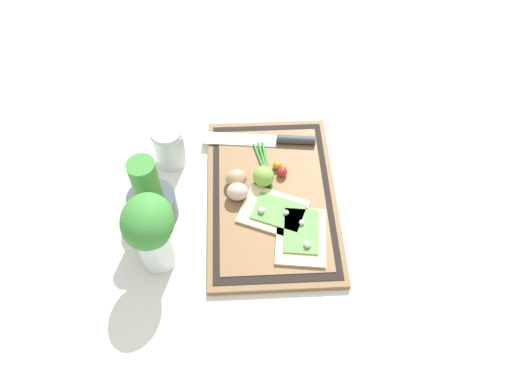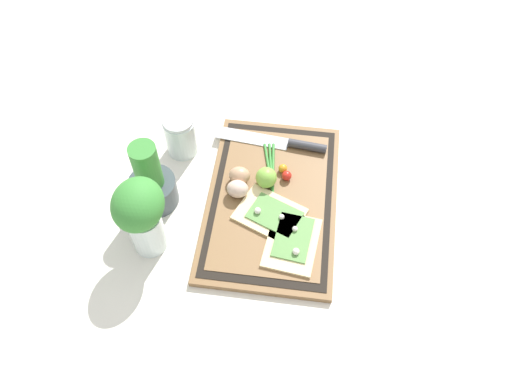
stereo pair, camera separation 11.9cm
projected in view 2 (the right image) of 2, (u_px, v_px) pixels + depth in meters
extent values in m
plane|color=silver|center=(272.00, 202.00, 1.22)|extent=(6.00, 6.00, 0.00)
cube|color=brown|center=(272.00, 200.00, 1.21)|extent=(0.49, 0.31, 0.02)
cube|color=black|center=(272.00, 198.00, 1.20)|extent=(0.46, 0.29, 0.00)
cube|color=brown|center=(272.00, 198.00, 1.20)|extent=(0.42, 0.25, 0.00)
cube|color=beige|center=(292.00, 243.00, 1.13)|extent=(0.16, 0.13, 0.01)
cube|color=#568942|center=(293.00, 237.00, 1.13)|extent=(0.13, 0.09, 0.00)
sphere|color=silver|center=(296.00, 251.00, 1.10)|extent=(0.02, 0.02, 0.02)
sphere|color=silver|center=(295.00, 229.00, 1.13)|extent=(0.01, 0.01, 0.01)
cube|color=beige|center=(270.00, 214.00, 1.17)|extent=(0.16, 0.18, 0.01)
cube|color=#568942|center=(274.00, 215.00, 1.16)|extent=(0.12, 0.14, 0.00)
sphere|color=silver|center=(258.00, 211.00, 1.16)|extent=(0.02, 0.02, 0.02)
sphere|color=silver|center=(282.00, 217.00, 1.15)|extent=(0.01, 0.01, 0.01)
cube|color=silver|center=(252.00, 138.00, 1.31)|extent=(0.06, 0.20, 0.00)
cylinder|color=#38383D|center=(307.00, 146.00, 1.28)|extent=(0.03, 0.10, 0.02)
ellipsoid|color=tan|center=(239.00, 175.00, 1.21)|extent=(0.04, 0.05, 0.04)
ellipsoid|color=beige|center=(237.00, 190.00, 1.19)|extent=(0.04, 0.05, 0.04)
sphere|color=#7FB742|center=(266.00, 178.00, 1.20)|extent=(0.05, 0.05, 0.05)
sphere|color=red|center=(287.00, 176.00, 1.22)|extent=(0.02, 0.02, 0.02)
sphere|color=orange|center=(283.00, 168.00, 1.24)|extent=(0.02, 0.02, 0.02)
cylinder|color=#388433|center=(274.00, 192.00, 1.21)|extent=(0.30, 0.04, 0.01)
cylinder|color=#388433|center=(274.00, 192.00, 1.21)|extent=(0.30, 0.06, 0.01)
cylinder|color=#388433|center=(274.00, 192.00, 1.21)|extent=(0.30, 0.08, 0.01)
cylinder|color=#3D474C|center=(154.00, 191.00, 1.19)|extent=(0.11, 0.11, 0.07)
cylinder|color=#388433|center=(148.00, 171.00, 1.13)|extent=(0.06, 0.06, 0.16)
cylinder|color=silver|center=(181.00, 137.00, 1.27)|extent=(0.08, 0.08, 0.10)
cylinder|color=olive|center=(182.00, 145.00, 1.30)|extent=(0.07, 0.07, 0.04)
cylinder|color=silver|center=(178.00, 121.00, 1.22)|extent=(0.08, 0.08, 0.01)
cylinder|color=silver|center=(147.00, 231.00, 1.10)|extent=(0.08, 0.08, 0.11)
ellipsoid|color=#388433|center=(138.00, 205.00, 1.02)|extent=(0.12, 0.11, 0.10)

